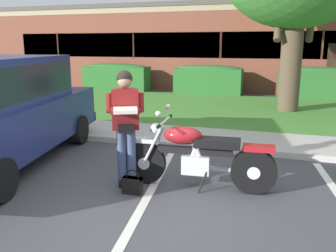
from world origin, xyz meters
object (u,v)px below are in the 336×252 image
object	(u,v)px
handbag	(132,184)
hedge_center_left	(208,79)
rider_person	(126,119)
motorcycle	(204,157)
hedge_center_right	(317,82)
brick_building	(234,47)
hedge_left	(116,77)

from	to	relation	value
handbag	hedge_center_left	size ratio (longest dim) A/B	0.13
rider_person	hedge_center_left	world-z (taller)	rider_person
motorcycle	hedge_center_left	size ratio (longest dim) A/B	0.81
rider_person	hedge_center_left	xyz separation A→B (m)	(-0.80, 10.09, -0.36)
rider_person	hedge_center_left	distance (m)	10.13
hedge_center_left	hedge_center_right	world-z (taller)	same
motorcycle	brick_building	bearing A→B (deg)	96.04
motorcycle	rider_person	bearing A→B (deg)	-167.73
hedge_center_right	brick_building	distance (m)	6.49
motorcycle	handbag	distance (m)	1.09
hedge_left	brick_building	bearing A→B (deg)	48.22
handbag	brick_building	xyz separation A→B (m)	(-0.67, 15.41, 1.81)
hedge_left	brick_building	distance (m)	6.90
hedge_center_left	hedge_center_right	distance (m)	4.18
rider_person	handbag	xyz separation A→B (m)	(0.20, -0.27, -0.86)
rider_person	hedge_left	distance (m)	11.26
handbag	brick_building	world-z (taller)	brick_building
rider_person	handbag	bearing A→B (deg)	-53.30
motorcycle	rider_person	distance (m)	1.25
motorcycle	hedge_left	world-z (taller)	hedge_left
motorcycle	hedge_center_right	distance (m)	10.11
motorcycle	hedge_center_right	world-z (taller)	hedge_center_right
motorcycle	brick_building	xyz separation A→B (m)	(-1.58, 14.91, 1.47)
brick_building	hedge_center_left	bearing A→B (deg)	-93.75
hedge_left	handbag	bearing A→B (deg)	-63.41
hedge_left	brick_building	world-z (taller)	brick_building
hedge_left	hedge_center_left	world-z (taller)	same
hedge_center_left	brick_building	world-z (taller)	brick_building
rider_person	hedge_center_left	bearing A→B (deg)	94.55
rider_person	hedge_left	bearing A→B (deg)	116.30
motorcycle	handbag	world-z (taller)	motorcycle
rider_person	hedge_center_right	distance (m)	10.65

